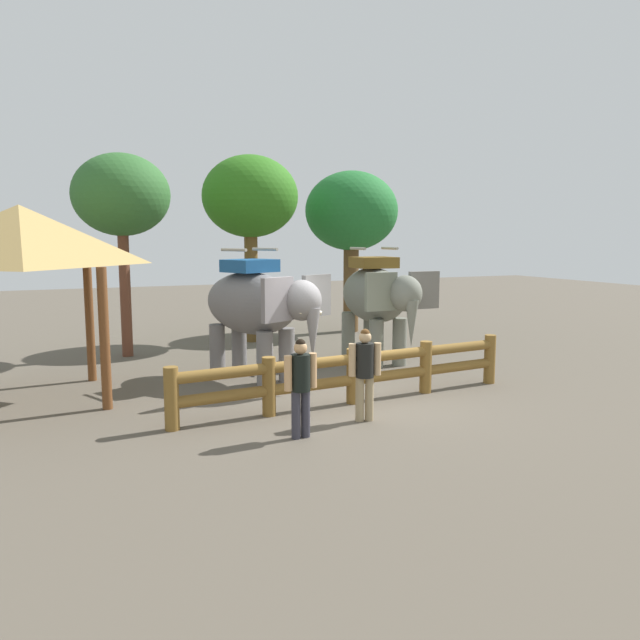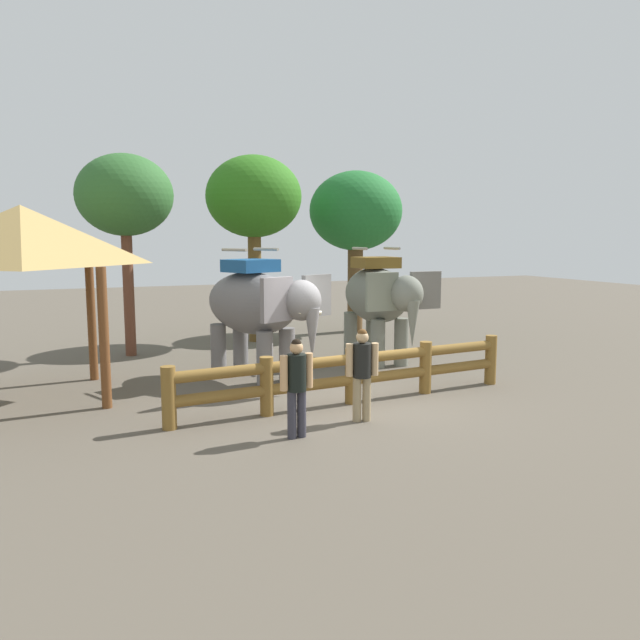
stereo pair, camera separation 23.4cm
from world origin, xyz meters
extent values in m
plane|color=brown|center=(0.00, 0.00, 0.00)|extent=(60.00, 60.00, 0.00)
cylinder|color=brown|center=(-3.43, -0.41, 0.53)|extent=(0.24, 0.24, 1.05)
cylinder|color=brown|center=(-1.72, -0.26, 0.53)|extent=(0.24, 0.24, 1.05)
cylinder|color=brown|center=(0.00, -0.11, 0.53)|extent=(0.24, 0.24, 1.05)
cylinder|color=brown|center=(1.72, 0.04, 0.53)|extent=(0.24, 0.24, 1.05)
cylinder|color=brown|center=(3.43, 0.19, 0.53)|extent=(0.24, 0.24, 1.05)
cylinder|color=brown|center=(0.00, -0.11, 0.45)|extent=(6.88, 0.80, 0.20)
cylinder|color=brown|center=(0.00, -0.11, 0.85)|extent=(6.88, 0.80, 0.20)
cylinder|color=slate|center=(-0.52, 2.08, 0.59)|extent=(0.35, 0.35, 1.17)
cylinder|color=slate|center=(-1.11, 1.81, 0.59)|extent=(0.35, 0.35, 1.17)
cylinder|color=slate|center=(-1.18, 3.52, 0.59)|extent=(0.35, 0.35, 1.17)
cylinder|color=slate|center=(-1.76, 3.25, 0.59)|extent=(0.35, 0.35, 1.17)
ellipsoid|color=slate|center=(-1.14, 2.67, 1.69)|extent=(2.16, 2.89, 1.37)
ellipsoid|color=slate|center=(-0.50, 1.24, 1.86)|extent=(1.04, 1.11, 0.84)
cube|color=slate|center=(-0.02, 1.58, 1.91)|extent=(0.76, 0.43, 0.88)
cube|color=slate|center=(-1.06, 1.11, 1.91)|extent=(0.76, 0.43, 0.88)
cone|color=slate|center=(-0.37, 0.96, 1.19)|extent=(0.31, 0.31, 1.07)
cone|color=beige|center=(-0.27, 1.11, 1.61)|extent=(0.36, 0.23, 0.15)
cone|color=beige|center=(-0.55, 0.98, 1.61)|extent=(0.36, 0.23, 0.15)
cube|color=#194E86|center=(-1.14, 2.67, 2.51)|extent=(1.27, 1.21, 0.27)
cylinder|color=#A59E8C|center=(-0.73, 2.85, 2.86)|extent=(0.39, 0.75, 0.07)
cylinder|color=#A59E8C|center=(-1.55, 2.48, 2.86)|extent=(0.39, 0.75, 0.07)
cylinder|color=slate|center=(2.61, 2.58, 0.58)|extent=(0.35, 0.35, 1.17)
cylinder|color=slate|center=(1.97, 2.59, 0.58)|extent=(0.35, 0.35, 1.17)
cylinder|color=slate|center=(2.62, 4.16, 0.58)|extent=(0.35, 0.35, 1.17)
cylinder|color=slate|center=(1.98, 4.16, 0.58)|extent=(0.35, 0.35, 1.17)
ellipsoid|color=slate|center=(2.29, 3.37, 1.68)|extent=(1.19, 2.64, 1.36)
ellipsoid|color=slate|center=(2.28, 1.82, 1.85)|extent=(0.75, 0.88, 0.83)
cube|color=slate|center=(2.85, 1.92, 1.90)|extent=(0.78, 0.12, 0.88)
cube|color=slate|center=(1.71, 1.93, 1.90)|extent=(0.78, 0.12, 0.88)
cone|color=slate|center=(2.28, 1.51, 1.18)|extent=(0.31, 0.31, 1.07)
cube|color=brown|center=(2.29, 3.37, 2.50)|extent=(1.00, 0.89, 0.27)
cylinder|color=#A59E8C|center=(2.74, 3.37, 2.85)|extent=(0.08, 0.79, 0.07)
cylinder|color=#A59E8C|center=(1.85, 3.38, 2.85)|extent=(0.08, 0.79, 0.07)
cylinder|color=tan|center=(-0.23, -1.22, 0.38)|extent=(0.15, 0.15, 0.76)
cylinder|color=tan|center=(-0.40, -1.18, 0.38)|extent=(0.15, 0.15, 0.76)
cylinder|color=black|center=(-0.32, -1.20, 1.06)|extent=(0.37, 0.37, 0.59)
cylinder|color=tan|center=(-0.10, -1.25, 1.07)|extent=(0.12, 0.12, 0.56)
cylinder|color=tan|center=(-0.53, -1.16, 1.07)|extent=(0.12, 0.12, 0.56)
sphere|color=tan|center=(-0.32, -1.20, 1.45)|extent=(0.21, 0.21, 0.21)
sphere|color=#593819|center=(-0.32, -1.20, 1.51)|extent=(0.16, 0.16, 0.16)
cylinder|color=#32313C|center=(-1.56, -1.60, 0.38)|extent=(0.14, 0.14, 0.75)
cylinder|color=#32313C|center=(-1.73, -1.62, 0.38)|extent=(0.14, 0.14, 0.75)
cylinder|color=black|center=(-1.65, -1.61, 1.04)|extent=(0.34, 0.34, 0.58)
cylinder|color=tan|center=(-1.43, -1.58, 1.06)|extent=(0.12, 0.12, 0.55)
cylinder|color=tan|center=(-1.86, -1.63, 1.06)|extent=(0.12, 0.12, 0.55)
sphere|color=tan|center=(-1.65, -1.61, 1.44)|extent=(0.21, 0.21, 0.21)
sphere|color=black|center=(-1.65, -1.61, 1.49)|extent=(0.16, 0.16, 0.16)
cylinder|color=brown|center=(-4.42, 3.83, 1.30)|extent=(0.18, 0.18, 2.60)
cylinder|color=brown|center=(-4.30, 1.32, 1.30)|extent=(0.18, 0.18, 2.60)
pyramid|color=tan|center=(-5.62, 2.52, 3.16)|extent=(3.56, 3.56, 1.13)
cylinder|color=brown|center=(3.94, 8.01, 1.57)|extent=(0.50, 0.50, 3.14)
ellipsoid|color=#206B2C|center=(3.94, 8.01, 3.97)|extent=(3.02, 3.02, 2.57)
cylinder|color=brown|center=(0.33, 7.39, 1.77)|extent=(0.39, 0.39, 3.54)
ellipsoid|color=#2D6F1A|center=(0.33, 7.39, 4.31)|extent=(2.81, 2.81, 2.39)
cylinder|color=brown|center=(-3.39, 6.45, 1.76)|extent=(0.28, 0.28, 3.52)
ellipsoid|color=#2F642B|center=(-3.39, 6.45, 4.20)|extent=(2.47, 2.47, 2.10)
camera|label=1|loc=(-5.08, -10.32, 3.13)|focal=34.64mm
camera|label=2|loc=(-4.86, -10.41, 3.13)|focal=34.64mm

